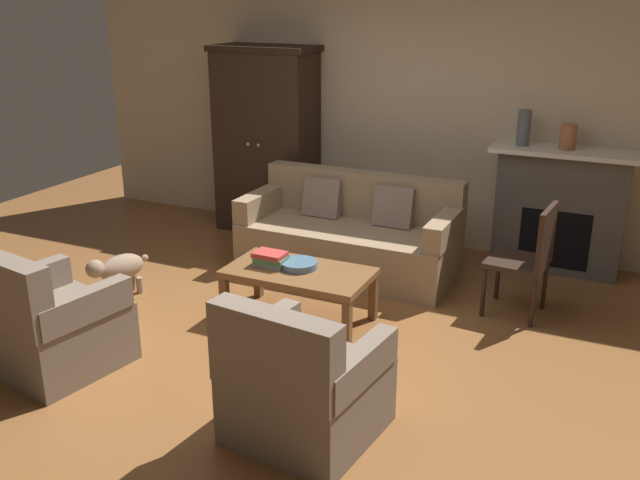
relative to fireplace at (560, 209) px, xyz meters
name	(u,v)px	position (x,y,z in m)	size (l,w,h in m)	color
ground_plane	(290,341)	(-1.55, -2.30, -0.57)	(9.60, 9.60, 0.00)	brown
back_wall	(407,101)	(-1.55, 0.25, 0.83)	(7.20, 0.10, 2.80)	beige
fireplace	(560,209)	(0.00, 0.00, 0.00)	(1.26, 0.48, 1.12)	#4C4947
armoire	(267,140)	(-2.95, -0.08, 0.39)	(1.06, 0.57, 1.91)	black
couch	(351,237)	(-1.68, -0.83, -0.25)	(1.93, 0.87, 0.86)	#937A5B
coffee_table	(299,276)	(-1.64, -1.96, -0.20)	(1.10, 0.60, 0.42)	brown
fruit_bowl	(299,265)	(-1.66, -1.92, -0.12)	(0.28, 0.28, 0.05)	slate
book_stack	(271,259)	(-1.87, -1.98, -0.09)	(0.25, 0.18, 0.11)	gray
mantel_vase_slate	(524,128)	(-0.38, -0.02, 0.71)	(0.12, 0.12, 0.32)	#565B66
mantel_vase_terracotta	(568,137)	(0.00, -0.02, 0.66)	(0.14, 0.14, 0.22)	#A86042
armchair_near_left	(49,325)	(-2.82, -3.31, -0.25)	(0.89, 0.89, 0.88)	#756656
armchair_near_right	(302,387)	(-0.95, -3.30, -0.25)	(0.86, 0.85, 0.88)	#756656
side_chair_wooden	(530,254)	(-0.08, -1.12, -0.06)	(0.48, 0.48, 0.90)	black
dog	(118,269)	(-3.20, -2.19, -0.32)	(0.31, 0.55, 0.39)	gray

